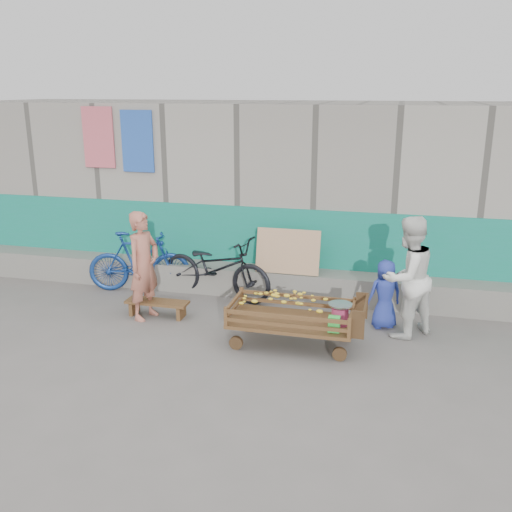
% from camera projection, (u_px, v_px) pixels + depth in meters
% --- Properties ---
extents(ground, '(80.00, 80.00, 0.00)m').
position_uv_depth(ground, '(229.00, 359.00, 7.08)').
color(ground, '#5E5B56').
rests_on(ground, ground).
extents(building_wall, '(12.00, 3.50, 3.00)m').
position_uv_depth(building_wall, '(291.00, 189.00, 10.43)').
color(building_wall, gray).
rests_on(building_wall, ground).
extents(banana_cart, '(1.75, 0.80, 0.74)m').
position_uv_depth(banana_cart, '(289.00, 309.00, 7.34)').
color(banana_cart, '#523119').
rests_on(banana_cart, ground).
extents(bench, '(0.93, 0.28, 0.23)m').
position_uv_depth(bench, '(157.00, 305.00, 8.39)').
color(bench, '#523119').
rests_on(bench, ground).
extents(vendor_man, '(0.52, 0.66, 1.59)m').
position_uv_depth(vendor_man, '(144.00, 266.00, 8.17)').
color(vendor_man, '#AA624F').
rests_on(vendor_man, ground).
extents(woman, '(1.01, 1.01, 1.65)m').
position_uv_depth(woman, '(407.00, 277.00, 7.56)').
color(woman, white).
rests_on(woman, ground).
extents(child, '(0.56, 0.48, 0.98)m').
position_uv_depth(child, '(385.00, 294.00, 7.91)').
color(child, '#26379A').
rests_on(child, ground).
extents(bicycle_dark, '(2.01, 1.05, 1.01)m').
position_uv_depth(bicycle_dark, '(216.00, 267.00, 9.04)').
color(bicycle_dark, black).
rests_on(bicycle_dark, ground).
extents(bicycle_blue, '(1.74, 0.88, 1.01)m').
position_uv_depth(bicycle_blue, '(139.00, 262.00, 9.35)').
color(bicycle_blue, navy).
rests_on(bicycle_blue, ground).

